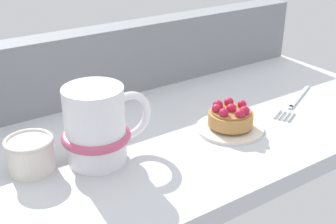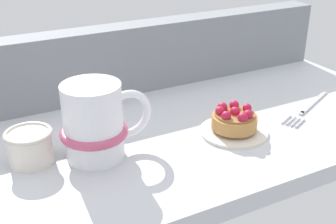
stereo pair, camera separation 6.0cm
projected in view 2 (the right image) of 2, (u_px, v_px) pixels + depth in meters
ground_plane at (183, 132)px, 67.82cm from camera, size 77.17×38.26×2.67cm
window_rail_back at (137, 57)px, 77.97cm from camera, size 75.62×5.02×11.84cm
dessert_plate at (234, 130)px, 64.70cm from camera, size 10.03×10.03×0.91cm
raspberry_tart at (234, 119)px, 63.89cm from camera, size 6.62×6.62×3.32cm
coffee_mug at (96, 122)px, 57.01cm from camera, size 12.71×8.92×10.26cm
dessert_fork at (308, 107)px, 72.26cm from camera, size 15.18×8.30×0.60cm
sugar_bowl at (31, 147)px, 56.26cm from camera, size 6.19×6.19×4.46cm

